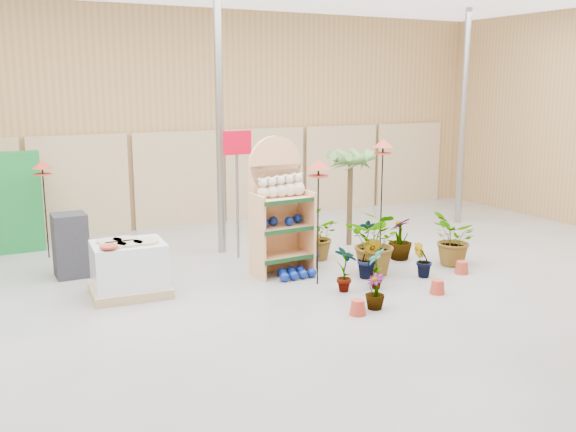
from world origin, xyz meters
The scene contains 24 objects.
room centered at (0.00, 0.91, 2.21)m, with size 15.20×12.10×4.70m.
display_shelf centered at (0.35, 1.94, 0.99)m, with size 0.94×0.62×2.18m.
teddy_bears centered at (0.38, 1.84, 1.38)m, with size 0.81×0.22×0.35m.
gazing_balls_shelf centered at (0.35, 1.82, 0.86)m, with size 0.80×0.27×0.15m.
gazing_balls_floor centered at (0.43, 1.51, 0.07)m, with size 0.63×0.39×0.15m.
pallet_stack centered at (-2.05, 1.88, 0.39)m, with size 1.14×0.98×0.80m.
charcoal_planters centered at (-2.64, 3.20, 0.50)m, with size 0.50×0.50×1.00m.
offer_sign centered at (0.10, 2.98, 1.57)m, with size 0.50×0.08×2.20m.
bird_table_front centered at (0.58, 1.08, 1.75)m, with size 0.34×0.34×1.89m.
bird_table_right centered at (2.29, 1.88, 1.91)m, with size 0.34×0.34×2.06m.
bird_table_back centered at (-2.82, 4.52, 1.58)m, with size 0.34×0.34×1.70m.
palm centered at (2.31, 2.90, 1.61)m, with size 0.70×0.70×1.87m.
potted_plant_0 centered at (0.76, 0.59, 0.35)m, with size 0.37×0.25×0.69m, color #497837.
potted_plant_1 centered at (1.43, 0.97, 0.33)m, with size 0.36×0.29×0.66m, color #497837.
potted_plant_2 centered at (1.68, 1.10, 0.53)m, with size 0.95×0.82×1.05m, color #497837.
potted_plant_3 centered at (2.54, 1.64, 0.36)m, with size 0.41×0.41×0.73m, color #497837.
potted_plant_4 centered at (2.27, 2.23, 0.31)m, with size 0.33×0.22×0.63m, color #497837.
potted_plant_5 centered at (0.96, 1.89, 0.27)m, with size 0.30×0.24×0.55m, color #497837.
potted_plant_6 centered at (1.24, 2.31, 0.42)m, with size 0.75×0.65×0.83m, color #497837.
potted_plant_7 centered at (0.73, -0.22, 0.24)m, with size 0.27×0.27×0.49m, color #497837.
potted_plant_8 centered at (1.25, 0.51, 0.31)m, with size 0.32×0.22×0.61m, color #497837.
potted_plant_9 centered at (2.21, 0.64, 0.28)m, with size 0.30×0.24×0.55m, color #497837.
potted_plant_10 centered at (3.10, 0.91, 0.45)m, with size 0.81×0.70×0.90m, color #497837.
potted_plant_11 centered at (0.78, 2.49, 0.36)m, with size 0.40×0.40×0.72m, color #497837.
Camera 1 is at (-4.06, -6.96, 2.97)m, focal length 40.00 mm.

